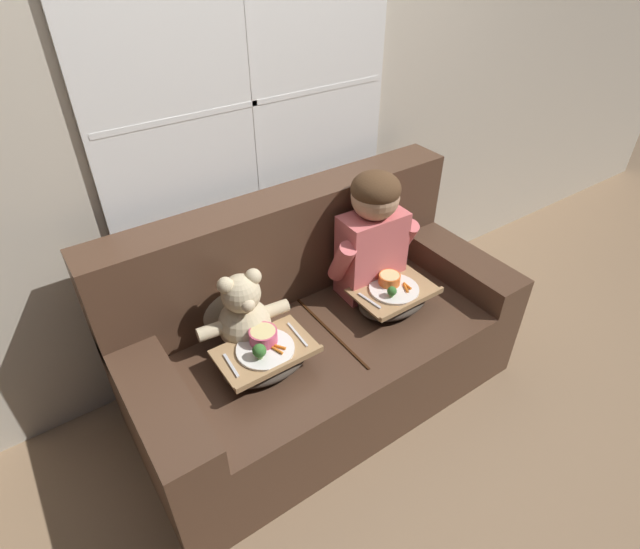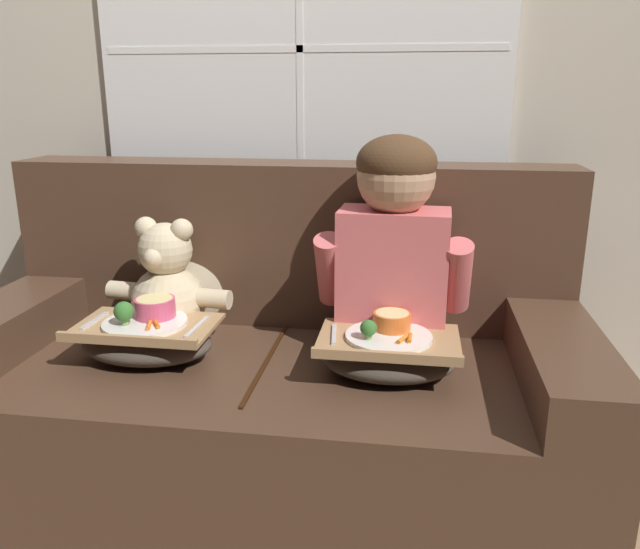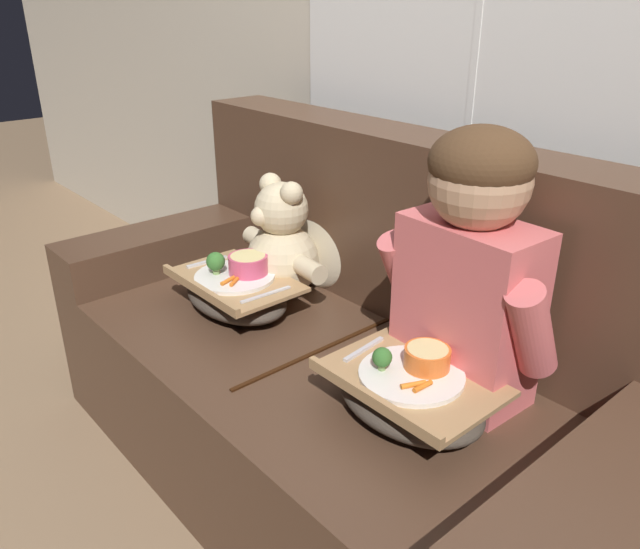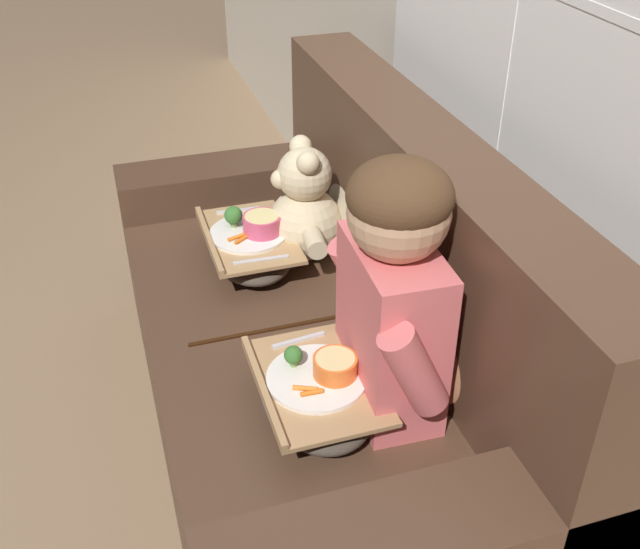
% 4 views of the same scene
% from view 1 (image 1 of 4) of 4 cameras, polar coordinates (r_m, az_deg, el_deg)
% --- Properties ---
extents(ground_plane, '(14.00, 14.00, 0.00)m').
position_cam_1_polar(ground_plane, '(2.75, 0.42, -13.16)').
color(ground_plane, '#8E7051').
extents(wall_back_with_window, '(8.00, 0.08, 2.60)m').
position_cam_1_polar(wall_back_with_window, '(2.42, -7.92, 17.15)').
color(wall_back_with_window, beige).
rests_on(wall_back_with_window, ground_plane).
extents(couch, '(1.88, 0.90, 1.02)m').
position_cam_1_polar(couch, '(2.53, -0.48, -6.88)').
color(couch, '#4C3323').
rests_on(couch, ground_plane).
extents(throw_pillow_behind_child, '(0.35, 0.17, 0.36)m').
position_cam_1_polar(throw_pillow_behind_child, '(2.64, 3.53, 3.09)').
color(throw_pillow_behind_child, '#B2754C').
rests_on(throw_pillow_behind_child, couch).
extents(throw_pillow_behind_teddy, '(0.36, 0.17, 0.37)m').
position_cam_1_polar(throw_pillow_behind_teddy, '(2.35, -10.56, -2.49)').
color(throw_pillow_behind_teddy, '#C1B293').
rests_on(throw_pillow_behind_teddy, couch).
extents(child_figure, '(0.47, 0.23, 0.66)m').
position_cam_1_polar(child_figure, '(2.43, 6.07, 5.14)').
color(child_figure, '#DB6666').
rests_on(child_figure, couch).
extents(teddy_bear, '(0.43, 0.30, 0.40)m').
position_cam_1_polar(teddy_bear, '(2.23, -8.67, -4.74)').
color(teddy_bear, beige).
rests_on(teddy_bear, couch).
extents(lap_tray_child, '(0.40, 0.28, 0.18)m').
position_cam_1_polar(lap_tray_child, '(2.49, 8.34, -2.55)').
color(lap_tray_child, '#473D33').
rests_on(lap_tray_child, child_figure).
extents(lap_tray_teddy, '(0.41, 0.27, 0.19)m').
position_cam_1_polar(lap_tray_teddy, '(2.18, -6.19, -9.32)').
color(lap_tray_teddy, '#473D33').
rests_on(lap_tray_teddy, teddy_bear).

